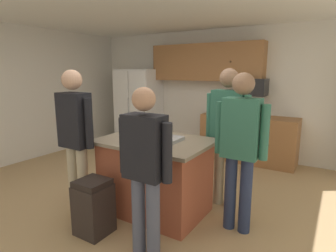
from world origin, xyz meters
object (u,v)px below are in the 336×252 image
object	(u,v)px
person_host_foreground	(227,128)
mug_ceramic_white	(148,132)
person_elder_center	(75,133)
tumbler_amber	(141,126)
person_guest_right	(240,142)
refrigerator	(139,108)
person_guest_left	(145,163)
serving_tray	(163,138)
microwave_over_range	(251,87)
kitchen_island	(155,175)
glass_short_whisky	(165,139)
trash_bin	(94,207)
glass_pilsner	(162,129)

from	to	relation	value
person_host_foreground	mug_ceramic_white	world-z (taller)	person_host_foreground
person_elder_center	person_host_foreground	world-z (taller)	person_host_foreground
tumbler_amber	person_guest_right	bearing A→B (deg)	-4.49
refrigerator	person_elder_center	world-z (taller)	refrigerator
person_guest_left	serving_tray	size ratio (longest dim) A/B	3.68
refrigerator	person_elder_center	bearing A→B (deg)	-65.20
refrigerator	microwave_over_range	distance (m)	2.66
person_elder_center	mug_ceramic_white	xyz separation A→B (m)	(0.59, 0.67, -0.05)
kitchen_island	glass_short_whisky	size ratio (longest dim) A/B	8.43
refrigerator	person_host_foreground	bearing A→B (deg)	-33.48
microwave_over_range	serving_tray	xyz separation A→B (m)	(-0.32, -2.60, -0.50)
refrigerator	trash_bin	bearing A→B (deg)	-59.97
serving_tray	trash_bin	distance (m)	1.10
glass_short_whisky	trash_bin	world-z (taller)	glass_short_whisky
glass_pilsner	glass_short_whisky	world-z (taller)	glass_short_whisky
mug_ceramic_white	tumbler_amber	bearing A→B (deg)	150.35
microwave_over_range	person_guest_right	distance (m)	2.63
refrigerator	trash_bin	distance (m)	3.84
kitchen_island	mug_ceramic_white	bearing A→B (deg)	147.25
microwave_over_range	serving_tray	world-z (taller)	microwave_over_range
person_guest_left	serving_tray	bearing A→B (deg)	-6.48
person_host_foreground	glass_short_whisky	size ratio (longest dim) A/B	11.17
mug_ceramic_white	person_guest_right	bearing A→B (deg)	0.08
person_host_foreground	trash_bin	world-z (taller)	person_host_foreground
person_host_foreground	person_guest_right	bearing A→B (deg)	81.24
mug_ceramic_white	trash_bin	distance (m)	1.12
person_host_foreground	trash_bin	size ratio (longest dim) A/B	2.93
microwave_over_range	tumbler_amber	world-z (taller)	microwave_over_range
kitchen_island	glass_pilsner	bearing A→B (deg)	106.01
microwave_over_range	mug_ceramic_white	distance (m)	2.63
person_host_foreground	person_guest_right	world-z (taller)	person_host_foreground
refrigerator	trash_bin	world-z (taller)	refrigerator
person_guest_left	person_host_foreground	bearing A→B (deg)	-39.38
microwave_over_range	trash_bin	bearing A→B (deg)	-101.66
mug_ceramic_white	trash_bin	xyz separation A→B (m)	(-0.10, -0.88, -0.68)
kitchen_island	serving_tray	world-z (taller)	serving_tray
glass_short_whisky	glass_pilsner	bearing A→B (deg)	125.54
microwave_over_range	glass_short_whisky	world-z (taller)	microwave_over_range
microwave_over_range	tumbler_amber	distance (m)	2.57
glass_short_whisky	mug_ceramic_white	bearing A→B (deg)	144.84
microwave_over_range	kitchen_island	bearing A→B (deg)	-98.82
person_host_foreground	microwave_over_range	bearing A→B (deg)	-124.58
mug_ceramic_white	glass_short_whisky	distance (m)	0.56
kitchen_island	serving_tray	distance (m)	0.49
microwave_over_range	person_elder_center	bearing A→B (deg)	-110.37
person_host_foreground	person_guest_left	world-z (taller)	person_host_foreground
person_guest_right	glass_pilsner	size ratio (longest dim) A/B	11.20
glass_pilsner	serving_tray	xyz separation A→B (m)	(0.17, -0.25, -0.06)
person_elder_center	trash_bin	size ratio (longest dim) A/B	2.90
glass_pilsner	tumbler_amber	size ratio (longest dim) A/B	0.93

